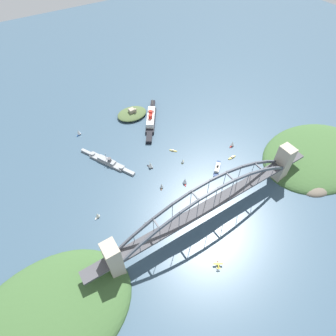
{
  "coord_description": "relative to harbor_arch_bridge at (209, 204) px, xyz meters",
  "views": [
    {
      "loc": [
        -123.37,
        -112.8,
        265.99
      ],
      "look_at": [
        0.0,
        79.46,
        8.0
      ],
      "focal_mm": 29.62,
      "sensor_mm": 36.0,
      "label": 1
    }
  ],
  "objects": [
    {
      "name": "small_boat_0",
      "position": [
        85.14,
        54.8,
        -26.24
      ],
      "size": [
        11.7,
        2.96,
        2.4
      ],
      "color": "gold",
      "rests_on": "ground"
    },
    {
      "name": "headland_east_shore",
      "position": [
        178.67,
        -5.08,
        -27.08
      ],
      "size": [
        157.87,
        116.42,
        26.38
      ],
      "color": "#3D6033",
      "rests_on": "ground"
    },
    {
      "name": "harbor_arch_bridge",
      "position": [
        0.0,
        0.0,
        0.0
      ],
      "size": [
        279.15,
        16.35,
        60.96
      ],
      "color": "#ADA38E",
      "rests_on": "ground"
    },
    {
      "name": "small_boat_7",
      "position": [
        -68.66,
        208.53,
        -22.43
      ],
      "size": [
        8.55,
        6.82,
        10.0
      ],
      "color": "#234C8C",
      "rests_on": "ground"
    },
    {
      "name": "seaplane_taxiing_near_bridge",
      "position": [
        -24.23,
        -48.55,
        -25.06
      ],
      "size": [
        8.77,
        8.3,
        4.93
      ],
      "color": "#B7B7B2",
      "rests_on": "ground"
    },
    {
      "name": "harbor_ferry_steamer",
      "position": [
        54.97,
        49.19,
        -24.67
      ],
      "size": [
        24.36,
        22.33,
        7.91
      ],
      "color": "navy",
      "rests_on": "ground"
    },
    {
      "name": "small_boat_9",
      "position": [
        24.77,
        82.84,
        -23.82
      ],
      "size": [
        5.67,
        5.24,
        6.95
      ],
      "color": "gold",
      "rests_on": "ground"
    },
    {
      "name": "small_boat_6",
      "position": [
        26.41,
        107.69,
        -26.33
      ],
      "size": [
        7.82,
        8.76,
        2.07
      ],
      "color": "gold",
      "rests_on": "ground"
    },
    {
      "name": "small_boat_4",
      "position": [
        -100.75,
        66.21,
        -23.31
      ],
      "size": [
        7.07,
        5.24,
        8.13
      ],
      "color": "silver",
      "rests_on": "ground"
    },
    {
      "name": "small_boat_3",
      "position": [
        7.71,
        53.54,
        -22.48
      ],
      "size": [
        6.56,
        8.62,
        9.9
      ],
      "color": "#B2231E",
      "rests_on": "ground"
    },
    {
      "name": "small_boat_2",
      "position": [
        -14.49,
        98.29,
        -22.22
      ],
      "size": [
        6.48,
        9.34,
        10.44
      ],
      "color": "black",
      "rests_on": "ground"
    },
    {
      "name": "ocean_liner",
      "position": [
        32.51,
        177.26,
        -21.33
      ],
      "size": [
        60.82,
        84.58,
        18.77
      ],
      "color": "black",
      "rests_on": "ground"
    },
    {
      "name": "naval_cruiser",
      "position": [
        -57.5,
        135.77,
        -24.45
      ],
      "size": [
        43.06,
        78.78,
        16.11
      ],
      "color": "gray",
      "rests_on": "ground"
    },
    {
      "name": "small_boat_8",
      "position": [
        -60.7,
        29.43,
        -24.21
      ],
      "size": [
        6.41,
        3.9,
        6.15
      ],
      "color": "black",
      "rests_on": "ground"
    },
    {
      "name": "ground_plane",
      "position": [
        -0.0,
        -0.0,
        -27.08
      ],
      "size": [
        1400.0,
        1400.0,
        0.0
      ],
      "primitive_type": "plane",
      "color": "#385166"
    },
    {
      "name": "small_boat_1",
      "position": [
        -19.75,
        62.87,
        -23.16
      ],
      "size": [
        6.02,
        6.59,
        8.42
      ],
      "color": "brown",
      "rests_on": "ground"
    },
    {
      "name": "fort_island_mid_harbor",
      "position": [
        15.72,
        206.14,
        -23.38
      ],
      "size": [
        45.97,
        35.38,
        13.03
      ],
      "color": "#4C6038",
      "rests_on": "ground"
    },
    {
      "name": "headland_west_shore",
      "position": [
        -177.54,
        -5.7,
        -27.08
      ],
      "size": [
        149.46,
        109.71,
        29.76
      ],
      "color": "#3D6033",
      "rests_on": "ground"
    },
    {
      "name": "small_boat_5",
      "position": [
        100.27,
        71.94,
        -22.91
      ],
      "size": [
        8.37,
        5.57,
        8.84
      ],
      "color": "#B2231E",
      "rests_on": "ground"
    }
  ]
}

